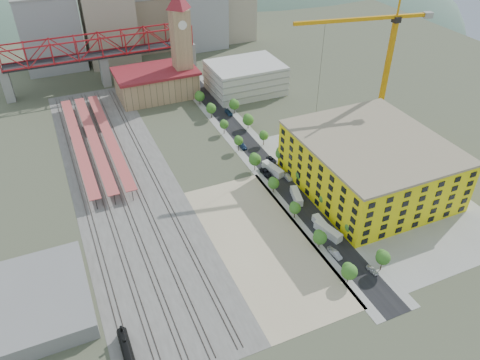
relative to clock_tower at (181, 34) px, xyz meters
name	(u,v)px	position (x,y,z in m)	size (l,w,h in m)	color
ground	(234,184)	(-8.00, -79.99, -28.70)	(400.00, 400.00, 0.00)	#474C38
ballast_strip	(123,181)	(-44.00, -62.49, -28.67)	(36.00, 165.00, 0.06)	#605E59
dirt_lot	(263,243)	(-12.00, -111.49, -28.67)	(28.00, 67.00, 0.06)	tan
street_asphalt	(257,154)	(8.00, -64.99, -28.67)	(12.00, 170.00, 0.06)	black
sidewalk_west	(244,157)	(2.50, -64.99, -28.68)	(3.00, 170.00, 0.04)	gray
sidewalk_east	(269,151)	(13.50, -64.99, -28.68)	(3.00, 170.00, 0.04)	gray
construction_pad	(372,184)	(37.00, -99.99, -28.67)	(50.00, 90.00, 0.06)	gray
rail_tracks	(118,182)	(-45.80, -62.49, -28.55)	(26.56, 160.00, 0.18)	#382B23
platform_canopies	(94,139)	(-49.00, -34.99, -24.70)	(16.00, 80.00, 4.12)	#AF4A43
station_hall	(157,83)	(-13.00, 2.01, -22.03)	(38.00, 24.00, 13.10)	tan
clock_tower	(181,34)	(0.00, 0.00, 0.00)	(12.00, 12.00, 52.00)	tan
parking_garage	(245,78)	(28.00, -9.99, -21.70)	(34.00, 26.00, 14.00)	silver
truss_bridge	(101,48)	(-33.00, 25.01, -9.83)	(94.00, 9.60, 25.60)	gray
construction_building	(370,164)	(34.00, -99.99, -19.29)	(44.60, 50.60, 18.80)	yellow
warehouse	(45,298)	(-74.00, -109.99, -26.20)	(22.00, 32.00, 5.00)	gray
street_trees	(268,167)	(8.00, -74.99, -28.70)	(15.40, 124.40, 8.00)	#2B6D20
skyline	(146,12)	(-0.53, 62.32, -5.89)	(133.00, 46.00, 60.00)	#9EA0A3
distant_hills	(168,90)	(37.28, 180.01, -108.23)	(647.00, 264.00, 227.00)	#4C6B59
tower_crane	(381,54)	(56.66, -69.89, 6.15)	(52.28, 11.87, 56.47)	orange
site_trailer_a	(328,231)	(8.00, -116.25, -27.34)	(2.60, 9.89, 2.71)	silver
site_trailer_b	(322,225)	(8.00, -112.80, -27.49)	(2.32, 8.80, 2.41)	silver
site_trailer_c	(296,196)	(8.00, -96.53, -27.46)	(2.39, 9.07, 2.48)	silver
site_trailer_d	(273,169)	(8.00, -78.88, -27.34)	(2.61, 9.93, 2.72)	silver
car_0	(333,251)	(5.00, -123.64, -28.01)	(1.62, 4.03, 1.37)	#BDBDBD
car_1	(336,254)	(5.00, -125.23, -27.94)	(1.60, 4.60, 1.51)	#A0A0A5
car_2	(266,173)	(5.00, -79.13, -27.93)	(2.55, 5.54, 1.54)	black
car_3	(243,146)	(5.00, -58.60, -27.95)	(2.08, 5.12, 1.49)	#1A2D4C
car_4	(372,270)	(11.00, -134.64, -28.00)	(1.64, 4.07, 1.39)	silver
car_5	(288,177)	(11.00, -84.77, -27.90)	(1.69, 4.83, 1.59)	#9E9FA4
car_6	(272,160)	(11.00, -72.08, -28.02)	(2.25, 4.88, 1.35)	black
car_7	(229,112)	(11.00, -29.41, -27.91)	(2.21, 5.43, 1.58)	navy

